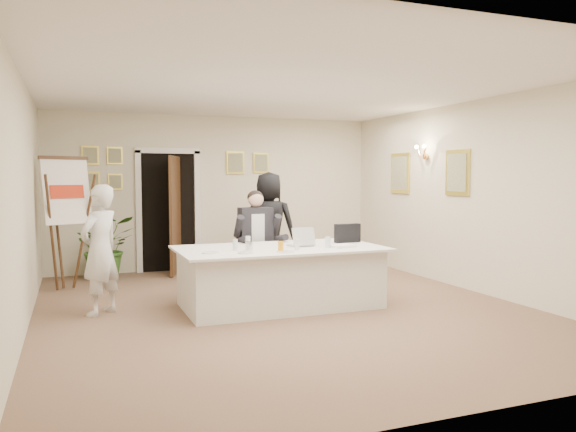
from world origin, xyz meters
The scene contains 28 objects.
floor centered at (0.00, 0.00, 0.00)m, with size 7.00×7.00×0.00m, color brown.
ceiling centered at (0.00, 0.00, 2.80)m, with size 6.00×7.00×0.02m, color white.
wall_back centered at (0.00, 3.50, 1.40)m, with size 6.00×0.10×2.80m, color beige.
wall_front centered at (0.00, -3.50, 1.40)m, with size 6.00×0.10×2.80m, color beige.
wall_left centered at (-3.00, 0.00, 1.40)m, with size 0.10×7.00×2.80m, color beige.
wall_right centered at (3.00, 0.00, 1.40)m, with size 0.10×7.00×2.80m, color beige.
doorway centered at (-0.88, 3.32, 1.04)m, with size 1.14×0.86×2.20m.
pictures_back_wall centered at (-0.80, 3.47, 1.85)m, with size 3.40×0.06×0.80m, color #DECB4C, non-canonical shape.
pictures_right_wall centered at (2.97, 1.20, 1.75)m, with size 0.06×2.20×0.80m, color #DECB4C, non-canonical shape.
wall_sconce centered at (2.90, 1.20, 2.10)m, with size 0.20×0.30×0.24m, color #D28943, non-canonical shape.
conference_table centered at (0.00, 0.12, 0.39)m, with size 2.64×1.41×0.78m.
seated_man centered at (-0.02, 1.07, 0.75)m, with size 0.65×0.69×1.51m, color black, non-canonical shape.
flip_chart centered at (-2.62, 2.22, 0.90)m, with size 0.70×0.55×1.95m.
standing_man centered at (-2.20, 0.50, 0.80)m, with size 0.58×0.38×1.59m, color silver.
standing_woman centered at (0.50, 2.00, 0.88)m, with size 0.86×0.56×1.77m, color black.
potted_palm centered at (-2.00, 3.03, 0.53)m, with size 0.95×0.82×1.05m, color #2E5E1F.
laptop centered at (0.30, 0.16, 0.91)m, with size 0.31×0.34×0.28m, color #B7BABC, non-canonical shape.
laptop_bag centered at (1.06, 0.29, 0.90)m, with size 0.37×0.10×0.26m, color black.
paper_stack centered at (0.75, -0.16, 0.79)m, with size 0.32×0.22×0.03m, color white.
plate_left centered at (-0.98, -0.12, 0.78)m, with size 0.21×0.21×0.01m, color white.
plate_mid centered at (-0.59, -0.28, 0.78)m, with size 0.20×0.20×0.01m, color white.
plate_near centered at (-0.11, -0.38, 0.78)m, with size 0.22×0.22×0.01m, color white.
glass_a centered at (-0.63, 0.04, 0.84)m, with size 0.06×0.06×0.14m, color silver.
glass_b centered at (0.10, -0.22, 0.84)m, with size 0.06×0.06×0.14m, color silver.
glass_c centered at (0.56, -0.13, 0.84)m, with size 0.07×0.07×0.14m, color silver.
glass_d centered at (-0.37, 0.34, 0.84)m, with size 0.06×0.06×0.14m, color silver.
oj_glass centered at (-0.15, -0.31, 0.84)m, with size 0.07×0.07×0.13m, color orange.
steel_jug centered at (-0.47, -0.05, 0.83)m, with size 0.10×0.10×0.11m, color silver.
Camera 1 is at (-2.50, -6.65, 1.69)m, focal length 35.00 mm.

